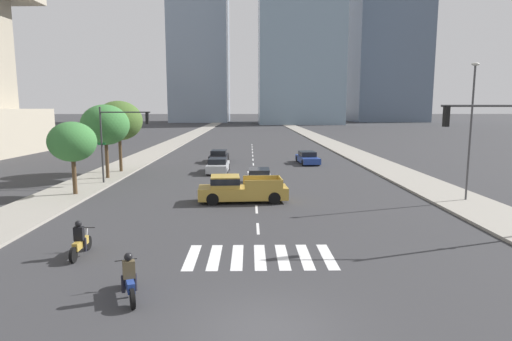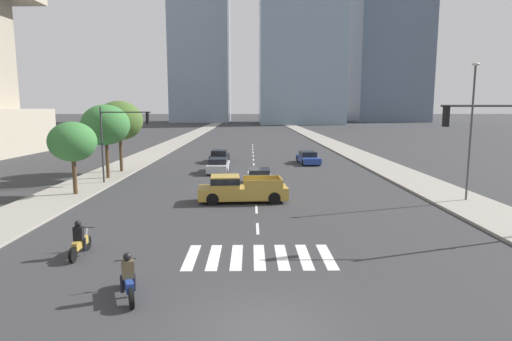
{
  "view_description": "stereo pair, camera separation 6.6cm",
  "coord_description": "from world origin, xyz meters",
  "px_view_note": "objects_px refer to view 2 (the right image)",
  "views": [
    {
      "loc": [
        -0.41,
        -10.55,
        5.88
      ],
      "look_at": [
        0.0,
        15.66,
        2.0
      ],
      "focal_mm": 29.81,
      "sensor_mm": 36.0,
      "label": 1
    },
    {
      "loc": [
        -0.34,
        -10.55,
        5.88
      ],
      "look_at": [
        0.0,
        15.66,
        2.0
      ],
      "focal_mm": 29.81,
      "sensor_mm": 36.0,
      "label": 2
    }
  ],
  "objects_px": {
    "traffic_signal_far": "(120,131)",
    "traffic_signal_near": "(499,142)",
    "sedan_blue_3": "(308,158)",
    "street_tree_second": "(106,125)",
    "sedan_black_0": "(220,156)",
    "street_tree_nearest": "(72,142)",
    "sedan_white_1": "(259,178)",
    "sedan_silver_2": "(218,166)",
    "street_lamp_east": "(471,123)",
    "motorcycle_trailing": "(80,242)",
    "motorcycle_lead": "(128,280)",
    "pickup_truck": "(239,189)",
    "street_tree_third": "(119,121)"
  },
  "relations": [
    {
      "from": "sedan_black_0",
      "to": "street_tree_third",
      "type": "relative_size",
      "value": 0.68
    },
    {
      "from": "street_tree_nearest",
      "to": "street_lamp_east",
      "type": "bearing_deg",
      "value": -4.96
    },
    {
      "from": "traffic_signal_far",
      "to": "sedan_silver_2",
      "type": "bearing_deg",
      "value": 40.15
    },
    {
      "from": "sedan_black_0",
      "to": "street_lamp_east",
      "type": "relative_size",
      "value": 0.51
    },
    {
      "from": "sedan_black_0",
      "to": "sedan_silver_2",
      "type": "xyz_separation_m",
      "value": [
        0.45,
        -7.65,
        0.02
      ]
    },
    {
      "from": "sedan_black_0",
      "to": "street_lamp_east",
      "type": "bearing_deg",
      "value": -138.32
    },
    {
      "from": "traffic_signal_near",
      "to": "motorcycle_lead",
      "type": "bearing_deg",
      "value": 21.64
    },
    {
      "from": "motorcycle_lead",
      "to": "street_tree_nearest",
      "type": "bearing_deg",
      "value": 5.21
    },
    {
      "from": "traffic_signal_far",
      "to": "street_lamp_east",
      "type": "bearing_deg",
      "value": -15.68
    },
    {
      "from": "motorcycle_lead",
      "to": "street_tree_third",
      "type": "relative_size",
      "value": 0.33
    },
    {
      "from": "motorcycle_trailing",
      "to": "traffic_signal_far",
      "type": "distance_m",
      "value": 16.86
    },
    {
      "from": "traffic_signal_far",
      "to": "street_tree_second",
      "type": "bearing_deg",
      "value": 129.23
    },
    {
      "from": "sedan_silver_2",
      "to": "street_tree_third",
      "type": "height_order",
      "value": "street_tree_third"
    },
    {
      "from": "motorcycle_lead",
      "to": "sedan_white_1",
      "type": "distance_m",
      "value": 19.68
    },
    {
      "from": "motorcycle_trailing",
      "to": "traffic_signal_far",
      "type": "relative_size",
      "value": 0.36
    },
    {
      "from": "street_lamp_east",
      "to": "street_tree_second",
      "type": "distance_m",
      "value": 26.84
    },
    {
      "from": "sedan_black_0",
      "to": "street_tree_nearest",
      "type": "height_order",
      "value": "street_tree_nearest"
    },
    {
      "from": "motorcycle_lead",
      "to": "traffic_signal_far",
      "type": "relative_size",
      "value": 0.36
    },
    {
      "from": "traffic_signal_near",
      "to": "pickup_truck",
      "type": "bearing_deg",
      "value": -33.83
    },
    {
      "from": "sedan_black_0",
      "to": "sedan_white_1",
      "type": "distance_m",
      "value": 14.98
    },
    {
      "from": "pickup_truck",
      "to": "sedan_blue_3",
      "type": "relative_size",
      "value": 1.17
    },
    {
      "from": "street_tree_nearest",
      "to": "street_tree_second",
      "type": "relative_size",
      "value": 0.81
    },
    {
      "from": "sedan_blue_3",
      "to": "street_tree_second",
      "type": "height_order",
      "value": "street_tree_second"
    },
    {
      "from": "street_tree_second",
      "to": "motorcycle_lead",
      "type": "bearing_deg",
      "value": -70.27
    },
    {
      "from": "motorcycle_lead",
      "to": "street_tree_nearest",
      "type": "distance_m",
      "value": 17.76
    },
    {
      "from": "sedan_white_1",
      "to": "sedan_blue_3",
      "type": "height_order",
      "value": "sedan_white_1"
    },
    {
      "from": "traffic_signal_far",
      "to": "street_lamp_east",
      "type": "relative_size",
      "value": 0.69
    },
    {
      "from": "motorcycle_lead",
      "to": "street_tree_second",
      "type": "distance_m",
      "value": 23.9
    },
    {
      "from": "motorcycle_lead",
      "to": "pickup_truck",
      "type": "bearing_deg",
      "value": -34.52
    },
    {
      "from": "pickup_truck",
      "to": "sedan_silver_2",
      "type": "bearing_deg",
      "value": -83.46
    },
    {
      "from": "traffic_signal_far",
      "to": "street_tree_third",
      "type": "relative_size",
      "value": 0.91
    },
    {
      "from": "motorcycle_trailing",
      "to": "pickup_truck",
      "type": "bearing_deg",
      "value": -31.96
    },
    {
      "from": "traffic_signal_far",
      "to": "street_tree_nearest",
      "type": "distance_m",
      "value": 4.79
    },
    {
      "from": "sedan_white_1",
      "to": "street_tree_nearest",
      "type": "distance_m",
      "value": 13.3
    },
    {
      "from": "street_tree_nearest",
      "to": "street_tree_third",
      "type": "bearing_deg",
      "value": 90.0
    },
    {
      "from": "motorcycle_trailing",
      "to": "street_tree_second",
      "type": "distance_m",
      "value": 19.44
    },
    {
      "from": "traffic_signal_far",
      "to": "traffic_signal_near",
      "type": "bearing_deg",
      "value": -34.15
    },
    {
      "from": "traffic_signal_far",
      "to": "street_tree_nearest",
      "type": "relative_size",
      "value": 1.2
    },
    {
      "from": "sedan_silver_2",
      "to": "traffic_signal_far",
      "type": "distance_m",
      "value": 9.85
    },
    {
      "from": "motorcycle_trailing",
      "to": "sedan_black_0",
      "type": "xyz_separation_m",
      "value": [
        3.43,
        29.78,
        0.02
      ]
    },
    {
      "from": "sedan_white_1",
      "to": "street_tree_second",
      "type": "xyz_separation_m",
      "value": [
        -12.44,
        3.03,
        3.9
      ]
    },
    {
      "from": "motorcycle_trailing",
      "to": "sedan_black_0",
      "type": "height_order",
      "value": "motorcycle_trailing"
    },
    {
      "from": "sedan_silver_2",
      "to": "sedan_blue_3",
      "type": "xyz_separation_m",
      "value": [
        9.06,
        6.25,
        -0.03
      ]
    },
    {
      "from": "sedan_black_0",
      "to": "traffic_signal_far",
      "type": "bearing_deg",
      "value": 155.8
    },
    {
      "from": "motorcycle_lead",
      "to": "traffic_signal_far",
      "type": "bearing_deg",
      "value": -4.72
    },
    {
      "from": "sedan_blue_3",
      "to": "traffic_signal_far",
      "type": "bearing_deg",
      "value": -57.1
    },
    {
      "from": "traffic_signal_near",
      "to": "street_lamp_east",
      "type": "height_order",
      "value": "street_lamp_east"
    },
    {
      "from": "motorcycle_trailing",
      "to": "pickup_truck",
      "type": "relative_size",
      "value": 0.37
    },
    {
      "from": "street_lamp_east",
      "to": "street_tree_nearest",
      "type": "height_order",
      "value": "street_lamp_east"
    },
    {
      "from": "street_tree_third",
      "to": "sedan_silver_2",
      "type": "bearing_deg",
      "value": 0.27
    }
  ]
}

